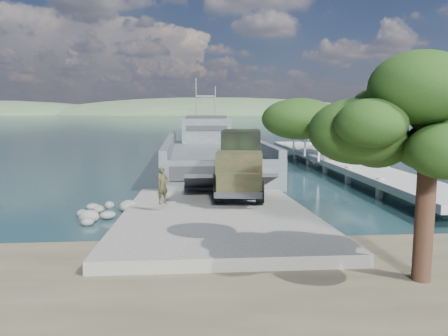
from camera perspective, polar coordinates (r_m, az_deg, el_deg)
ground at (r=25.05m, az=-1.12°, el=-6.11°), size 1400.00×1400.00×0.00m
boat_ramp at (r=24.02m, az=-0.99°, el=-6.10°), size 10.00×18.00×0.50m
shoreline_rocks at (r=25.96m, az=-15.05°, el=-5.89°), size 3.20×5.60×0.90m
distant_headlands at (r=586.58m, az=0.71°, el=6.98°), size 1000.00×240.00×48.00m
pier at (r=45.60m, az=14.05°, el=1.90°), size 6.40×44.00×6.10m
landing_craft at (r=46.57m, az=-1.73°, el=1.35°), size 9.76×36.58×10.82m
military_truck at (r=28.47m, az=2.19°, el=0.70°), size 3.89×9.06×4.07m
soldier at (r=23.86m, az=-8.00°, el=-3.20°), size 0.85×0.85×1.99m
sailboat_near at (r=59.47m, az=16.60°, el=1.89°), size 1.80×5.74×6.95m
sailboat_far at (r=66.74m, az=10.96°, el=2.65°), size 1.89×5.74×6.91m
overhang_tree at (r=15.28m, az=22.88°, el=5.50°), size 7.60×7.00×6.90m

